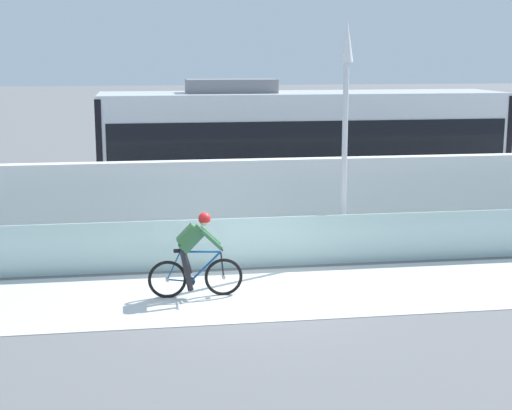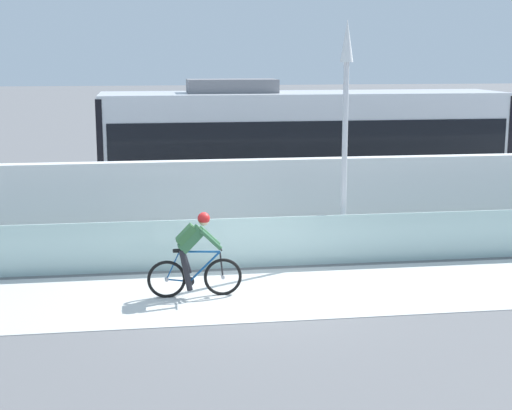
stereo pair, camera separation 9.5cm
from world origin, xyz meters
TOP-DOWN VIEW (x-y plane):
  - ground_plane at (0.00, 0.00)m, footprint 200.00×200.00m
  - bike_path_deck at (0.00, 0.00)m, footprint 32.00×3.20m
  - glass_parapet at (0.00, 1.85)m, footprint 32.00×0.05m
  - concrete_barrier_wall at (0.00, 3.65)m, footprint 32.00×0.36m
  - tram_rail_near at (0.00, 6.13)m, footprint 32.00×0.08m
  - tram_rail_far at (0.00, 7.57)m, footprint 32.00×0.08m
  - tram at (2.55, 6.85)m, footprint 11.06×2.54m
  - cyclist_on_bike at (-0.94, -0.00)m, footprint 1.77×0.58m
  - lamp_post_antenna at (2.47, 2.15)m, footprint 0.28×0.28m

SIDE VIEW (x-z plane):
  - ground_plane at x=0.00m, z-range 0.00..0.00m
  - tram_rail_near at x=0.00m, z-range 0.00..0.01m
  - tram_rail_far at x=0.00m, z-range 0.00..0.01m
  - bike_path_deck at x=0.00m, z-range 0.00..0.01m
  - glass_parapet at x=0.00m, z-range 0.00..1.08m
  - cyclist_on_bike at x=-0.94m, z-range -0.01..1.60m
  - concrete_barrier_wall at x=0.00m, z-range 0.00..2.07m
  - tram at x=2.55m, z-range -0.01..3.80m
  - lamp_post_antenna at x=2.47m, z-range 0.69..5.89m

